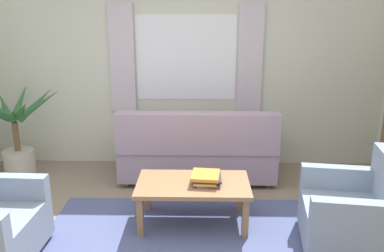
# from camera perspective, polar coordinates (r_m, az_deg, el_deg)

# --- Properties ---
(wall_back) EXTENTS (5.32, 0.12, 2.60)m
(wall_back) POSITION_cam_1_polar(r_m,az_deg,el_deg) (5.41, -0.81, 8.09)
(wall_back) COLOR beige
(wall_back) RESTS_ON ground_plane
(window_with_curtains) EXTENTS (1.98, 0.07, 1.40)m
(window_with_curtains) POSITION_cam_1_polar(r_m,az_deg,el_deg) (5.31, -0.85, 9.57)
(window_with_curtains) COLOR white
(area_rug) EXTENTS (2.57, 2.06, 0.01)m
(area_rug) POSITION_cam_1_polar(r_m,az_deg,el_deg) (3.72, -1.98, -17.44)
(area_rug) COLOR #4C5684
(area_rug) RESTS_ON ground_plane
(couch) EXTENTS (1.90, 0.82, 0.92)m
(couch) POSITION_cam_1_polar(r_m,az_deg,el_deg) (5.01, 0.76, -3.58)
(couch) COLOR #998499
(couch) RESTS_ON ground_plane
(armchair_right) EXTENTS (0.93, 0.94, 0.88)m
(armchair_right) POSITION_cam_1_polar(r_m,az_deg,el_deg) (3.88, 22.45, -11.34)
(armchair_right) COLOR gray
(armchair_right) RESTS_ON ground_plane
(coffee_table) EXTENTS (1.10, 0.64, 0.44)m
(coffee_table) POSITION_cam_1_polar(r_m,az_deg,el_deg) (3.99, 0.15, -8.74)
(coffee_table) COLOR olive
(coffee_table) RESTS_ON ground_plane
(book_stack_on_table) EXTENTS (0.30, 0.32, 0.10)m
(book_stack_on_table) POSITION_cam_1_polar(r_m,az_deg,el_deg) (3.95, 2.01, -7.35)
(book_stack_on_table) COLOR #7F478C
(book_stack_on_table) RESTS_ON coffee_table
(potted_plant) EXTENTS (1.11, 1.08, 1.15)m
(potted_plant) POSITION_cam_1_polar(r_m,az_deg,el_deg) (5.51, -23.48, -1.47)
(potted_plant) COLOR #B7B2A8
(potted_plant) RESTS_ON ground_plane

